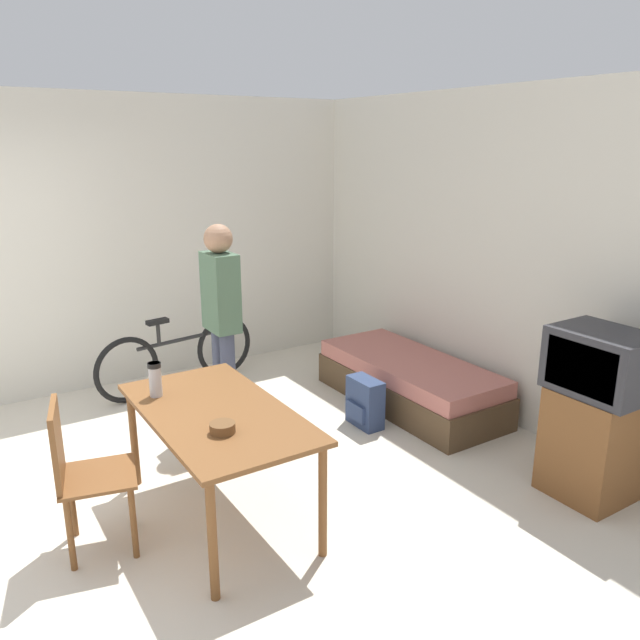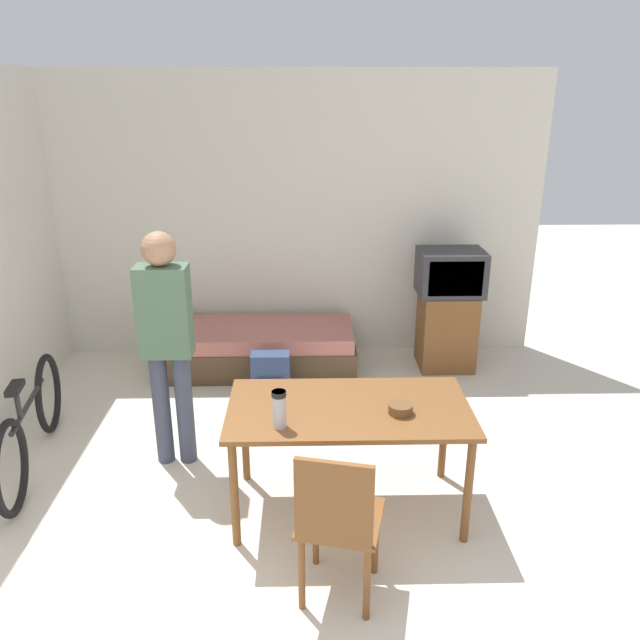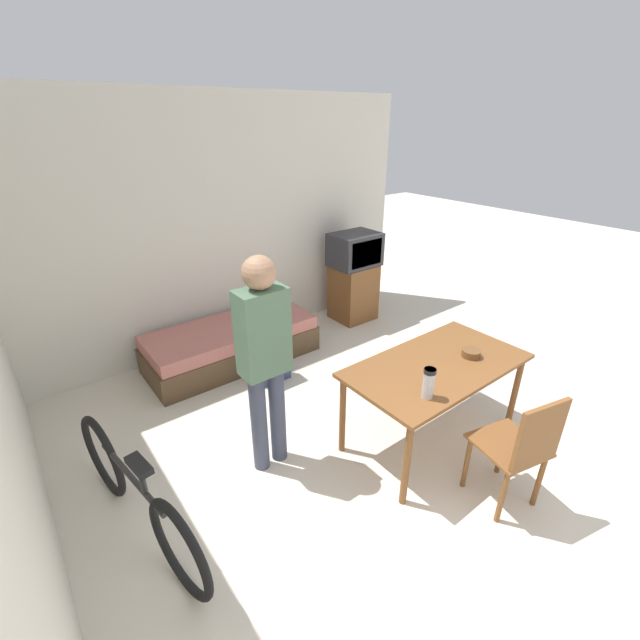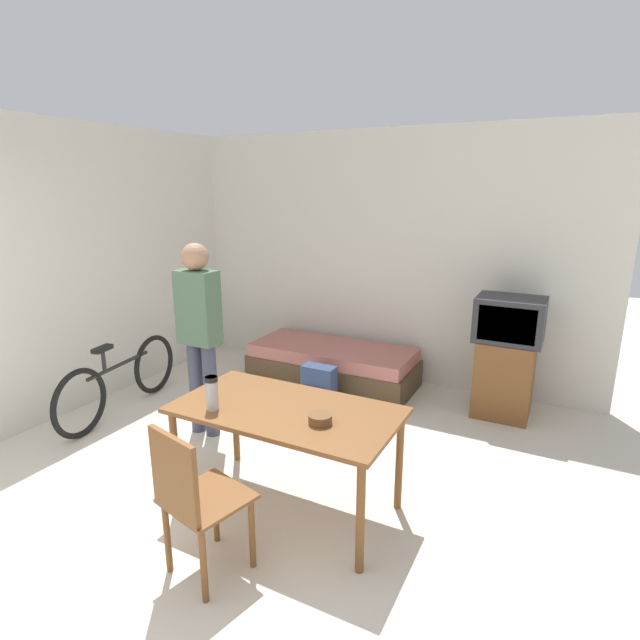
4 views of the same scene
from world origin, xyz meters
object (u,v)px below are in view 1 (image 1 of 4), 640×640
daybed (409,382)px  thermos_flask (155,378)px  backpack (365,403)px  dining_table (217,422)px  wooden_chair (80,469)px  mate_bowl (222,428)px  tv (595,413)px  bicycle (178,356)px  person_standing (221,312)px

daybed → thermos_flask: thermos_flask is taller
backpack → thermos_flask: bearing=-85.0°
dining_table → wooden_chair: size_ratio=1.60×
daybed → thermos_flask: bearing=-82.8°
mate_bowl → backpack: size_ratio=0.35×
tv → wooden_chair: bearing=-111.8°
bicycle → mate_bowl: bearing=-14.1°
person_standing → backpack: bearing=56.9°
bicycle → thermos_flask: 2.00m
person_standing → backpack: 1.39m
person_standing → mate_bowl: person_standing is taller
wooden_chair → thermos_flask: bearing=118.6°
dining_table → person_standing: (-1.19, 0.57, 0.33)m
person_standing → mate_bowl: (1.49, -0.66, -0.22)m
tv → wooden_chair: tv is taller
tv → mate_bowl: tv is taller
dining_table → wooden_chair: bearing=-97.7°
daybed → person_standing: size_ratio=1.09×
daybed → person_standing: person_standing is taller
bicycle → tv: bearing=26.7°
wooden_chair → tv: bearing=68.2°
backpack → bicycle: bearing=-148.1°
daybed → person_standing: bearing=-107.1°
dining_table → mate_bowl: 0.33m
daybed → wooden_chair: bearing=-78.4°
bicycle → daybed: bearing=47.6°
daybed → dining_table: (0.71, -2.14, 0.44)m
daybed → dining_table: dining_table is taller
person_standing → tv: bearing=35.1°
tv → mate_bowl: (-0.78, -2.25, 0.16)m
bicycle → thermos_flask: size_ratio=7.32×
wooden_chair → thermos_flask: 0.71m
daybed → tv: bearing=0.8°
dining_table → bicycle: bearing=166.3°
tv → thermos_flask: bearing=-121.7°
bicycle → backpack: bearing=31.9°
person_standing → thermos_flask: person_standing is taller
dining_table → mate_bowl: size_ratio=10.15×
daybed → bicycle: 2.18m
bicycle → person_standing: bearing=2.4°
daybed → thermos_flask: (0.30, -2.37, 0.64)m
daybed → tv: 1.82m
mate_bowl → bicycle: bearing=165.9°
daybed → backpack: size_ratio=4.44×
wooden_chair → mate_bowl: size_ratio=6.35×
thermos_flask → mate_bowl: bearing=11.4°
backpack → daybed: bearing=103.6°
mate_bowl → daybed: bearing=114.2°
person_standing → mate_bowl: 1.64m
daybed → bicycle: size_ratio=1.11×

